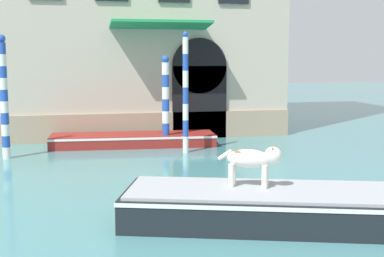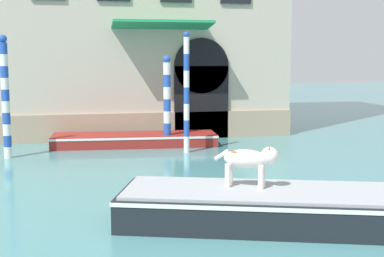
{
  "view_description": "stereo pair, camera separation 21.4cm",
  "coord_description": "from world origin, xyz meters",
  "px_view_note": "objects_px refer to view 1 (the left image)",
  "views": [
    {
      "loc": [
        -4.47,
        -2.39,
        3.37
      ],
      "look_at": [
        -1.04,
        13.13,
        1.2
      ],
      "focal_mm": 50.0,
      "sensor_mm": 36.0,
      "label": 1
    },
    {
      "loc": [
        -4.26,
        -2.43,
        3.37
      ],
      "look_at": [
        -1.04,
        13.13,
        1.2
      ],
      "focal_mm": 50.0,
      "sensor_mm": 36.0,
      "label": 2
    }
  ],
  "objects_px": {
    "dog_on_deck": "(253,159)",
    "mooring_pole_0": "(186,92)",
    "mooring_pole_2": "(166,101)",
    "boat_foreground": "(276,206)",
    "mooring_pole_1": "(4,97)",
    "boat_moored_near_palazzo": "(133,140)"
  },
  "relations": [
    {
      "from": "dog_on_deck",
      "to": "mooring_pole_0",
      "type": "xyz_separation_m",
      "value": [
        0.25,
        7.95,
        0.83
      ]
    },
    {
      "from": "dog_on_deck",
      "to": "mooring_pole_2",
      "type": "distance_m",
      "value": 9.26
    },
    {
      "from": "boat_foreground",
      "to": "mooring_pole_1",
      "type": "distance_m",
      "value": 10.59
    },
    {
      "from": "mooring_pole_1",
      "to": "mooring_pole_0",
      "type": "bearing_deg",
      "value": -1.88
    },
    {
      "from": "boat_moored_near_palazzo",
      "to": "mooring_pole_0",
      "type": "distance_m",
      "value": 3.07
    },
    {
      "from": "dog_on_deck",
      "to": "boat_foreground",
      "type": "bearing_deg",
      "value": -15.16
    },
    {
      "from": "dog_on_deck",
      "to": "mooring_pole_0",
      "type": "relative_size",
      "value": 0.29
    },
    {
      "from": "boat_foreground",
      "to": "dog_on_deck",
      "type": "distance_m",
      "value": 1.03
    },
    {
      "from": "boat_foreground",
      "to": "dog_on_deck",
      "type": "height_order",
      "value": "dog_on_deck"
    },
    {
      "from": "boat_foreground",
      "to": "boat_moored_near_palazzo",
      "type": "relative_size",
      "value": 1.03
    },
    {
      "from": "mooring_pole_0",
      "to": "mooring_pole_2",
      "type": "height_order",
      "value": "mooring_pole_0"
    },
    {
      "from": "dog_on_deck",
      "to": "boat_moored_near_palazzo",
      "type": "xyz_separation_m",
      "value": [
        -1.39,
        9.75,
        -1.05
      ]
    },
    {
      "from": "boat_moored_near_palazzo",
      "to": "dog_on_deck",
      "type": "bearing_deg",
      "value": -77.52
    },
    {
      "from": "boat_foreground",
      "to": "mooring_pole_0",
      "type": "bearing_deg",
      "value": 108.91
    },
    {
      "from": "mooring_pole_1",
      "to": "mooring_pole_2",
      "type": "xyz_separation_m",
      "value": [
        5.52,
        1.09,
        -0.33
      ]
    },
    {
      "from": "dog_on_deck",
      "to": "mooring_pole_1",
      "type": "relative_size",
      "value": 0.3
    },
    {
      "from": "dog_on_deck",
      "to": "mooring_pole_2",
      "type": "relative_size",
      "value": 0.36
    },
    {
      "from": "boat_moored_near_palazzo",
      "to": "mooring_pole_1",
      "type": "relative_size",
      "value": 1.54
    },
    {
      "from": "boat_foreground",
      "to": "dog_on_deck",
      "type": "xyz_separation_m",
      "value": [
        -0.38,
        0.32,
        0.9
      ]
    },
    {
      "from": "dog_on_deck",
      "to": "mooring_pole_1",
      "type": "distance_m",
      "value": 10.0
    },
    {
      "from": "boat_moored_near_palazzo",
      "to": "mooring_pole_1",
      "type": "xyz_separation_m",
      "value": [
        -4.36,
        -1.61,
        1.81
      ]
    },
    {
      "from": "boat_moored_near_palazzo",
      "to": "mooring_pole_1",
      "type": "distance_m",
      "value": 4.99
    }
  ]
}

